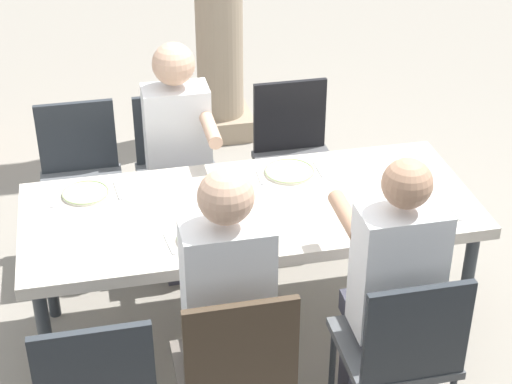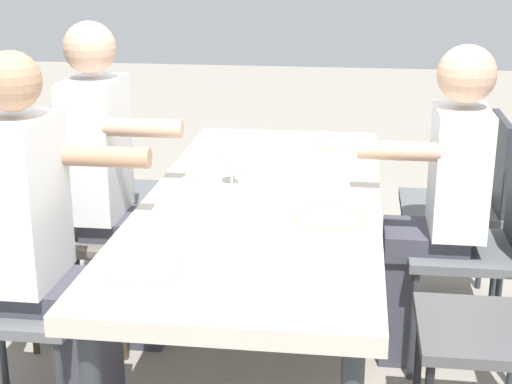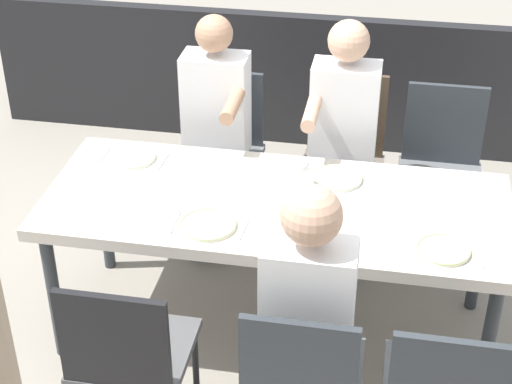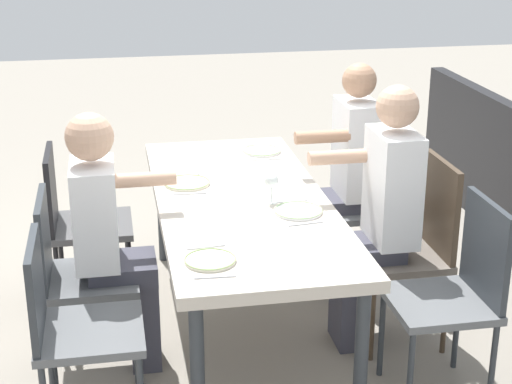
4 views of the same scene
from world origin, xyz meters
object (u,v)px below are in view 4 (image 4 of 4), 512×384
object	(u,v)px
chair_mid_north	(73,269)
diner_woman_green	(345,171)
chair_mid_south	(416,240)
wine_glass_1	(271,181)
diner_man_white	(110,234)
chair_west_south	(458,287)
plate_3	(262,151)
dining_table	(242,209)
chair_west_north	(70,322)
chair_east_south	(373,197)
chair_east_north	(76,216)
plate_2	(187,183)
diner_guest_third	(379,210)
plate_1	(298,211)
plate_0	(210,260)

from	to	relation	value
chair_mid_north	diner_woman_green	distance (m)	1.66
chair_mid_south	wine_glass_1	xyz separation A→B (m)	(0.14, 0.72, 0.31)
diner_man_white	chair_mid_south	bearing A→B (deg)	-90.11
chair_west_south	plate_3	world-z (taller)	chair_west_south
dining_table	chair_west_north	bearing A→B (deg)	131.91
chair_west_north	chair_east_south	distance (m)	2.07
wine_glass_1	chair_east_south	bearing A→B (deg)	-53.34
dining_table	chair_mid_south	xyz separation A→B (m)	(-0.24, -0.85, -0.14)
diner_woman_green	chair_east_north	bearing A→B (deg)	89.89
chair_mid_north	diner_woman_green	xyz separation A→B (m)	(0.67, -1.51, 0.17)
dining_table	plate_2	xyz separation A→B (m)	(0.25, 0.25, 0.07)
diner_guest_third	plate_1	world-z (taller)	diner_guest_third
dining_table	plate_3	world-z (taller)	plate_3
diner_guest_third	wine_glass_1	world-z (taller)	diner_guest_third
dining_table	plate_3	size ratio (longest dim) A/B	9.24
wine_glass_1	dining_table	bearing A→B (deg)	54.18
chair_east_south	wine_glass_1	xyz separation A→B (m)	(-0.53, 0.71, 0.32)
plate_0	wine_glass_1	bearing A→B (deg)	-31.38
plate_0	plate_3	bearing A→B (deg)	-18.81
diner_guest_third	plate_0	size ratio (longest dim) A/B	6.17
plate_0	plate_3	xyz separation A→B (m)	(1.48, -0.50, -0.00)
chair_mid_north	diner_man_white	distance (m)	0.25
chair_east_south	diner_woman_green	distance (m)	0.24
chair_east_north	diner_guest_third	bearing A→B (deg)	-114.12
chair_east_south	chair_east_north	bearing A→B (deg)	90.00
chair_east_north	diner_man_white	xyz separation A→B (m)	(-0.67, -0.18, 0.16)
wine_glass_1	plate_3	world-z (taller)	wine_glass_1
diner_man_white	chair_east_south	bearing A→B (deg)	-66.08
dining_table	plate_3	xyz separation A→B (m)	(0.74, -0.25, 0.07)
diner_guest_third	wine_glass_1	bearing A→B (deg)	75.05
diner_man_white	diner_guest_third	world-z (taller)	diner_guest_third
diner_woman_green	diner_man_white	bearing A→B (deg)	116.59
chair_mid_north	chair_mid_south	world-z (taller)	chair_mid_south
wine_glass_1	plate_0	bearing A→B (deg)	148.62
chair_east_north	diner_woman_green	xyz separation A→B (m)	(-0.00, -1.51, 0.17)
chair_mid_north	plate_3	bearing A→B (deg)	-48.04
chair_west_north	chair_west_south	world-z (taller)	chair_west_south
plate_0	wine_glass_1	distance (m)	0.75
dining_table	chair_mid_north	xyz separation A→B (m)	(-0.24, 0.84, -0.15)
chair_mid_south	dining_table	bearing A→B (deg)	74.46
chair_west_south	chair_east_north	size ratio (longest dim) A/B	1.03
diner_man_white	diner_woman_green	bearing A→B (deg)	-63.41
chair_west_north	chair_east_north	bearing A→B (deg)	0.09
chair_west_north	chair_east_north	distance (m)	1.19
chair_mid_north	diner_woman_green	bearing A→B (deg)	-66.14
wine_glass_1	plate_2	size ratio (longest dim) A/B	0.63
diner_man_white	plate_2	size ratio (longest dim) A/B	5.25
chair_east_north	diner_man_white	size ratio (longest dim) A/B	0.71
plate_0	diner_man_white	bearing A→B (deg)	38.95
diner_guest_third	chair_mid_north	bearing A→B (deg)	90.11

